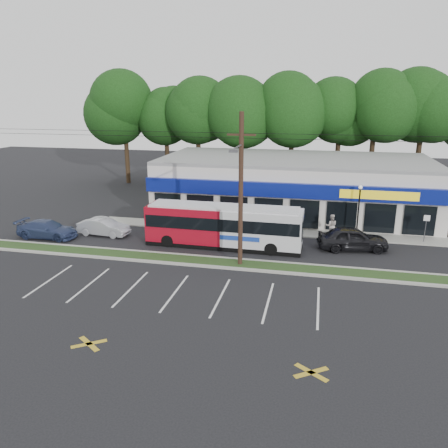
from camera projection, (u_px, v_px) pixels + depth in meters
name	position (u px, v px, depth m)	size (l,w,h in m)	color
ground	(193.00, 267.00, 28.91)	(120.00, 120.00, 0.00)	black
grass_strip	(197.00, 261.00, 29.83)	(40.00, 1.60, 0.12)	#233415
curb_south	(193.00, 265.00, 29.03)	(40.00, 0.25, 0.14)	#9E9E93
curb_north	(200.00, 256.00, 30.63)	(40.00, 0.25, 0.14)	#9E9E93
sidewalk	(281.00, 231.00, 36.29)	(32.00, 2.20, 0.10)	#9E9E93
strip_mall	(294.00, 185.00, 41.93)	(25.00, 12.55, 5.30)	silver
utility_pole	(238.00, 186.00, 27.66)	(50.00, 2.77, 10.00)	black
lamp_post	(359.00, 205.00, 34.12)	(0.30, 0.30, 4.25)	black
sign_post	(426.00, 224.00, 33.19)	(0.45, 0.10, 2.23)	#59595E
tree_line	(289.00, 118.00, 50.06)	(46.76, 6.76, 11.83)	black
metrobus	(224.00, 225.00, 32.43)	(11.69, 2.65, 3.13)	maroon
car_dark	(353.00, 239.00, 31.94)	(2.02, 5.03, 1.71)	black
car_silver	(104.00, 227.00, 35.33)	(1.47, 4.23, 1.39)	#A3A5AB
car_blue	(47.00, 229.00, 34.70)	(1.96, 4.83, 1.40)	navy
pedestrian_a	(245.00, 220.00, 36.18)	(0.72, 0.47, 1.96)	silver
pedestrian_b	(331.00, 226.00, 34.74)	(0.92, 0.72, 1.90)	#BBAFA8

